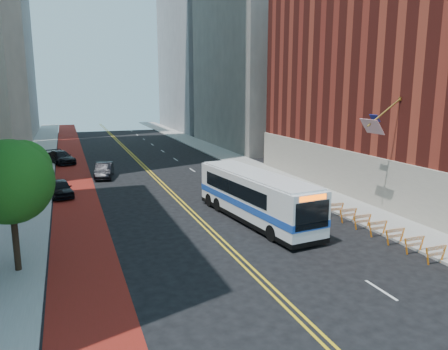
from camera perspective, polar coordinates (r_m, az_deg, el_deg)
ground at (r=21.41m, az=5.95°, el=-14.45°), size 160.00×160.00×0.00m
sidewalk_left at (r=48.27m, az=-23.70°, el=-0.60°), size 4.00×140.00×0.15m
sidewalk_right at (r=52.37m, az=3.45°, el=1.23°), size 4.00×140.00×0.15m
bus_lane_paint at (r=48.17m, az=-19.07°, el=-0.37°), size 3.60×140.00×0.01m
center_line_inner at (r=48.89m, az=-9.77°, el=0.26°), size 0.14×140.00×0.01m
center_line_outer at (r=48.96m, az=-9.35°, el=0.29°), size 0.14×140.00×0.01m
lane_dashes at (r=57.61m, az=-6.34°, el=2.04°), size 0.14×98.20×0.01m
brick_building at (r=42.30m, az=26.83°, el=12.45°), size 18.73×36.00×22.00m
midrise_right_near at (r=73.28m, az=6.09°, el=19.73°), size 18.00×26.00×40.00m
midrise_right_far at (r=102.30m, az=-1.22°, el=21.65°), size 20.00×28.00×55.00m
construction_barriers at (r=28.86m, az=20.41°, el=-6.75°), size 1.42×10.91×1.00m
street_tree at (r=23.86m, az=-26.06°, el=-0.40°), size 4.20×4.20×6.70m
transit_bus at (r=30.76m, az=4.06°, el=-2.76°), size 4.24×12.78×3.45m
car_a at (r=40.28m, az=-20.58°, el=-1.63°), size 2.40×4.55×1.48m
car_b at (r=47.23m, az=-15.39°, el=0.59°), size 2.45×4.96×1.56m
car_c at (r=57.64m, az=-20.53°, el=2.17°), size 3.94×5.83×1.57m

